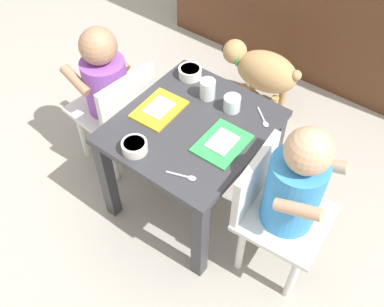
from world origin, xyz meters
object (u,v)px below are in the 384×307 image
(seated_child_left, at_px, (107,85))
(veggie_bowl_far, at_px, (135,146))
(food_tray_left, at_px, (159,109))
(water_cup_left, at_px, (208,90))
(cereal_bowl_right_side, at_px, (190,72))
(spoon_by_right_tray, at_px, (184,176))
(seated_child_right, at_px, (291,190))
(dining_table, at_px, (192,141))
(spoon_by_left_tray, at_px, (263,119))
(water_cup_right, at_px, (232,104))
(dog, at_px, (262,70))
(food_tray_right, at_px, (222,143))

(seated_child_left, xyz_separation_m, veggie_bowl_far, (0.33, -0.20, 0.05))
(food_tray_left, distance_m, water_cup_left, 0.19)
(cereal_bowl_right_side, relative_size, spoon_by_right_tray, 0.91)
(seated_child_left, bearing_deg, seated_child_right, -2.06)
(dining_table, bearing_deg, cereal_bowl_right_side, 128.84)
(spoon_by_left_tray, bearing_deg, spoon_by_right_tray, -100.08)
(food_tray_left, height_order, water_cup_right, water_cup_right)
(dining_table, bearing_deg, spoon_by_right_tray, -58.80)
(dog, bearing_deg, veggie_bowl_far, -88.85)
(seated_child_left, distance_m, spoon_by_right_tray, 0.56)
(dog, height_order, spoon_by_right_tray, spoon_by_right_tray)
(water_cup_right, distance_m, spoon_by_left_tray, 0.12)
(water_cup_left, distance_m, water_cup_right, 0.11)
(veggie_bowl_far, height_order, spoon_by_left_tray, veggie_bowl_far)
(seated_child_right, relative_size, cereal_bowl_right_side, 7.82)
(veggie_bowl_far, xyz_separation_m, cereal_bowl_right_side, (-0.09, 0.41, 0.00))
(seated_child_right, distance_m, water_cup_left, 0.49)
(food_tray_left, xyz_separation_m, water_cup_right, (0.20, 0.16, 0.02))
(water_cup_left, relative_size, spoon_by_left_tray, 0.88)
(dog, relative_size, food_tray_left, 2.15)
(dining_table, relative_size, water_cup_right, 8.88)
(seated_child_left, relative_size, water_cup_right, 10.67)
(spoon_by_right_tray, bearing_deg, water_cup_right, 98.81)
(water_cup_right, distance_m, spoon_by_right_tray, 0.35)
(seated_child_right, xyz_separation_m, water_cup_right, (-0.34, 0.18, 0.03))
(water_cup_left, distance_m, cereal_bowl_right_side, 0.13)
(cereal_bowl_right_side, bearing_deg, dining_table, -51.16)
(water_cup_left, xyz_separation_m, spoon_by_left_tray, (0.23, 0.02, -0.03))
(veggie_bowl_far, relative_size, spoon_by_right_tray, 0.87)
(water_cup_left, bearing_deg, seated_child_right, -22.16)
(seated_child_left, relative_size, spoon_by_right_tray, 6.68)
(seated_child_left, height_order, spoon_by_right_tray, seated_child_left)
(water_cup_right, xyz_separation_m, cereal_bowl_right_side, (-0.23, 0.06, -0.00))
(seated_child_right, relative_size, spoon_by_left_tray, 8.26)
(food_tray_right, distance_m, spoon_by_left_tray, 0.19)
(water_cup_right, relative_size, cereal_bowl_right_side, 0.69)
(dog, distance_m, cereal_bowl_right_side, 0.54)
(water_cup_left, xyz_separation_m, spoon_by_right_tray, (0.16, -0.35, -0.03))
(dining_table, height_order, seated_child_right, seated_child_right)
(water_cup_left, bearing_deg, food_tray_right, -42.30)
(seated_child_left, xyz_separation_m, water_cup_left, (0.37, 0.15, 0.06))
(spoon_by_left_tray, bearing_deg, water_cup_left, -174.63)
(food_tray_right, xyz_separation_m, spoon_by_right_tray, (-0.02, -0.18, -0.00))
(seated_child_left, xyz_separation_m, spoon_by_right_tray, (0.53, -0.19, 0.03))
(seated_child_right, bearing_deg, seated_child_left, 177.94)
(food_tray_left, height_order, cereal_bowl_right_side, cereal_bowl_right_side)
(water_cup_left, height_order, veggie_bowl_far, water_cup_left)
(veggie_bowl_far, bearing_deg, food_tray_left, 107.27)
(veggie_bowl_far, bearing_deg, water_cup_right, 68.13)
(dog, relative_size, spoon_by_left_tray, 4.85)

